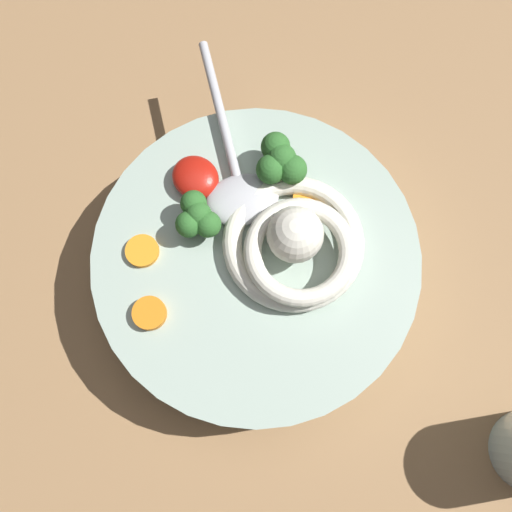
{
  "coord_description": "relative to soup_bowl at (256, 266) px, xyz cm",
  "views": [
    {
      "loc": [
        6.9,
        -5.32,
        53.27
      ],
      "look_at": [
        -1.45,
        3.05,
        10.6
      ],
      "focal_mm": 38.95,
      "sensor_mm": 36.0,
      "label": 1
    }
  ],
  "objects": [
    {
      "name": "noodle_pile",
      "position": [
        1.99,
        2.6,
        4.71
      ],
      "size": [
        12.39,
        12.15,
        4.98
      ],
      "color": "silver",
      "rests_on": "soup_bowl"
    },
    {
      "name": "table_slab",
      "position": [
        1.45,
        -3.05,
        -5.41
      ],
      "size": [
        117.64,
        117.64,
        4.06
      ],
      "primitive_type": "cube",
      "color": "#936D47",
      "rests_on": "ground"
    },
    {
      "name": "soup_bowl",
      "position": [
        0.0,
        0.0,
        0.0
      ],
      "size": [
        26.52,
        26.52,
        6.54
      ],
      "color": "#9EB2A3",
      "rests_on": "table_slab"
    },
    {
      "name": "broccoli_floret_center",
      "position": [
        -3.71,
        6.42,
        5.47
      ],
      "size": [
        4.67,
        4.01,
        3.69
      ],
      "color": "#7A9E60",
      "rests_on": "soup_bowl"
    },
    {
      "name": "carrot_slice_extra_a",
      "position": [
        -0.24,
        6.4,
        3.54
      ],
      "size": [
        2.72,
        2.72,
        0.76
      ],
      "primitive_type": "cylinder",
      "color": "orange",
      "rests_on": "soup_bowl"
    },
    {
      "name": "carrot_slice_left",
      "position": [
        -6.65,
        -6.16,
        3.42
      ],
      "size": [
        2.67,
        2.67,
        0.52
      ],
      "primitive_type": "cylinder",
      "color": "orange",
      "rests_on": "soup_bowl"
    },
    {
      "name": "carrot_slice_right",
      "position": [
        -2.5,
        -9.11,
        3.54
      ],
      "size": [
        2.62,
        2.62,
        0.76
      ],
      "primitive_type": "cylinder",
      "color": "orange",
      "rests_on": "soup_bowl"
    },
    {
      "name": "chili_sauce_dollop",
      "position": [
        -8.0,
        1.03,
        4.06
      ],
      "size": [
        4.03,
        3.62,
        1.81
      ],
      "primitive_type": "ellipsoid",
      "color": "#B2190F",
      "rests_on": "soup_bowl"
    },
    {
      "name": "soup_spoon",
      "position": [
        -5.15,
        3.14,
        3.96
      ],
      "size": [
        16.46,
        11.86,
        1.6
      ],
      "rotation": [
        0.0,
        0.0,
        2.59
      ],
      "color": "#B7B7BC",
      "rests_on": "soup_bowl"
    },
    {
      "name": "broccoli_floret_far",
      "position": [
        -5.07,
        -1.39,
        5.19
      ],
      "size": [
        4.1,
        3.53,
        3.25
      ],
      "color": "#7A9E60",
      "rests_on": "soup_bowl"
    }
  ]
}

